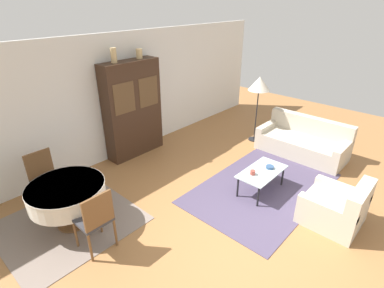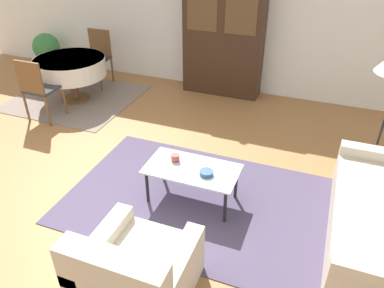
# 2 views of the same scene
# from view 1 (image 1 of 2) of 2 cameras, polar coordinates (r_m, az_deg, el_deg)

# --- Properties ---
(ground_plane) EXTENTS (14.00, 14.00, 0.00)m
(ground_plane) POSITION_cam_1_polar(r_m,az_deg,el_deg) (5.08, 10.58, -15.22)
(ground_plane) COLOR #9E6B3D
(wall_back) EXTENTS (10.00, 0.06, 2.70)m
(wall_back) POSITION_cam_1_polar(r_m,az_deg,el_deg) (6.73, -15.52, 8.17)
(wall_back) COLOR white
(wall_back) RESTS_ON ground_plane
(area_rug) EXTENTS (3.03, 1.94, 0.01)m
(area_rug) POSITION_cam_1_polar(r_m,az_deg,el_deg) (6.02, 13.27, -8.11)
(area_rug) COLOR #4C425B
(area_rug) RESTS_ON ground_plane
(dining_rug) EXTENTS (2.03, 1.87, 0.01)m
(dining_rug) POSITION_cam_1_polar(r_m,az_deg,el_deg) (5.44, -22.28, -13.73)
(dining_rug) COLOR gray
(dining_rug) RESTS_ON ground_plane
(couch) EXTENTS (0.93, 1.95, 0.83)m
(couch) POSITION_cam_1_polar(r_m,az_deg,el_deg) (7.43, 20.38, 0.32)
(couch) COLOR beige
(couch) RESTS_ON ground_plane
(armchair) EXTENTS (0.85, 0.87, 0.80)m
(armchair) POSITION_cam_1_polar(r_m,az_deg,el_deg) (5.42, 25.80, -10.91)
(armchair) COLOR beige
(armchair) RESTS_ON ground_plane
(coffee_table) EXTENTS (1.02, 0.55, 0.43)m
(coffee_table) POSITION_cam_1_polar(r_m,az_deg,el_deg) (5.72, 13.16, -5.40)
(coffee_table) COLOR black
(coffee_table) RESTS_ON area_rug
(display_cabinet) EXTENTS (1.35, 0.39, 2.14)m
(display_cabinet) POSITION_cam_1_polar(r_m,az_deg,el_deg) (6.85, -11.22, 6.47)
(display_cabinet) COLOR #382316
(display_cabinet) RESTS_ON ground_plane
(dining_table) EXTENTS (1.17, 1.17, 0.74)m
(dining_table) POSITION_cam_1_polar(r_m,az_deg,el_deg) (5.07, -22.72, -8.70)
(dining_table) COLOR brown
(dining_table) RESTS_ON dining_rug
(dining_chair_near) EXTENTS (0.44, 0.44, 0.99)m
(dining_chair_near) POSITION_cam_1_polar(r_m,az_deg,el_deg) (4.48, -17.91, -13.23)
(dining_chair_near) COLOR brown
(dining_chair_near) RESTS_ON dining_rug
(dining_chair_far) EXTENTS (0.44, 0.44, 0.99)m
(dining_chair_far) POSITION_cam_1_polar(r_m,az_deg,el_deg) (5.74, -26.31, -5.46)
(dining_chair_far) COLOR brown
(dining_chair_far) RESTS_ON dining_rug
(floor_lamp) EXTENTS (0.52, 0.52, 1.64)m
(floor_lamp) POSITION_cam_1_polar(r_m,az_deg,el_deg) (7.45, 12.69, 10.89)
(floor_lamp) COLOR black
(floor_lamp) RESTS_ON ground_plane
(cup) EXTENTS (0.09, 0.09, 0.08)m
(cup) POSITION_cam_1_polar(r_m,az_deg,el_deg) (5.53, 11.49, -5.34)
(cup) COLOR #9E4238
(cup) RESTS_ON coffee_table
(bowl) EXTENTS (0.15, 0.15, 0.05)m
(bowl) POSITION_cam_1_polar(r_m,az_deg,el_deg) (5.80, 14.61, -4.28)
(bowl) COLOR #33517A
(bowl) RESTS_ON coffee_table
(vase_tall) EXTENTS (0.12, 0.12, 0.29)m
(vase_tall) POSITION_cam_1_polar(r_m,az_deg,el_deg) (6.36, -14.70, 16.01)
(vase_tall) COLOR tan
(vase_tall) RESTS_ON display_cabinet
(vase_short) EXTENTS (0.13, 0.13, 0.20)m
(vase_short) POSITION_cam_1_polar(r_m,az_deg,el_deg) (6.73, -10.03, 16.59)
(vase_short) COLOR tan
(vase_short) RESTS_ON display_cabinet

